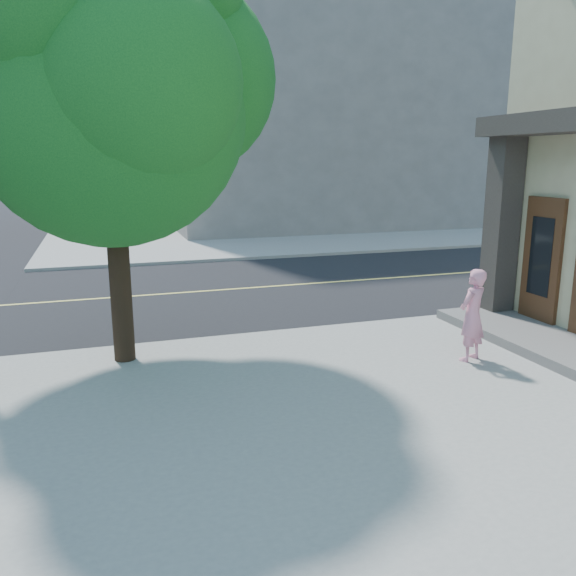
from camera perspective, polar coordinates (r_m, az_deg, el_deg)
name	(u,v)px	position (r m, az deg, el deg)	size (l,w,h in m)	color
ground	(27,360)	(11.42, -24.68, -6.59)	(140.00, 140.00, 0.00)	black
road_ew	(47,302)	(15.73, -23.00, -1.34)	(140.00, 9.00, 0.01)	black
sidewalk_ne	(310,219)	(34.62, 2.25, 6.88)	(29.00, 25.00, 0.12)	gray
filler_ne	(316,98)	(35.27, 2.86, 18.47)	(18.00, 16.00, 14.00)	slate
man_on_phone	(472,315)	(10.32, 17.96, -2.60)	(0.59, 0.39, 1.62)	pink
street_tree	(115,76)	(10.02, -16.95, 19.61)	(5.51, 5.01, 7.31)	black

